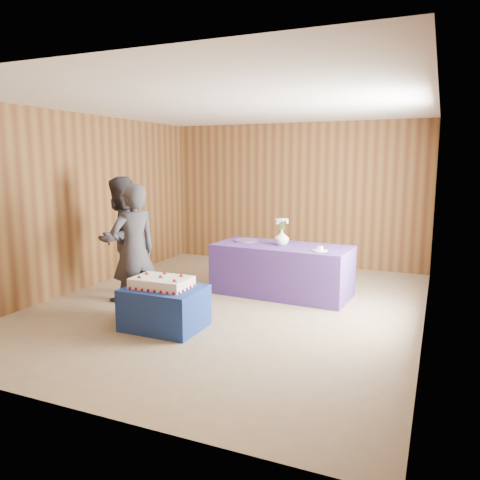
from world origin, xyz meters
The scene contains 13 objects.
ground centered at (0.00, 0.00, 0.00)m, with size 6.00×6.00×0.00m, color gray.
room_shell centered at (0.00, 0.00, 1.80)m, with size 5.04×6.04×2.72m.
cake_table centered at (-0.35, -1.11, 0.25)m, with size 0.90×0.70×0.50m, color navy.
serving_table centered at (0.47, 0.83, 0.38)m, with size 2.00×0.90×0.75m, color #50338D.
sheet_cake centered at (-0.38, -1.11, 0.56)m, with size 0.71×0.49×0.16m.
vase centered at (0.46, 0.84, 0.86)m, with size 0.22×0.22×0.23m, color silver.
flower_spray centered at (0.46, 0.84, 1.11)m, with size 0.20×0.20×0.15m.
platter centered at (-0.15, 0.95, 0.76)m, with size 0.37×0.37×0.02m, color #7953A6.
plate centered at (1.10, 0.61, 0.76)m, with size 0.21×0.21×0.01m, color white.
cake_slice centered at (1.10, 0.61, 0.79)m, with size 0.07×0.07×0.08m.
knife centered at (1.16, 0.46, 0.75)m, with size 0.26×0.02×0.00m, color #B6B7BB.
guest_left centered at (-0.93, -0.88, 0.85)m, with size 0.62×0.41×1.70m, color #34343E.
guest_right centered at (-1.58, -0.28, 0.88)m, with size 0.86×0.67×1.77m, color #33323C.
Camera 1 is at (2.59, -5.68, 1.96)m, focal length 35.00 mm.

